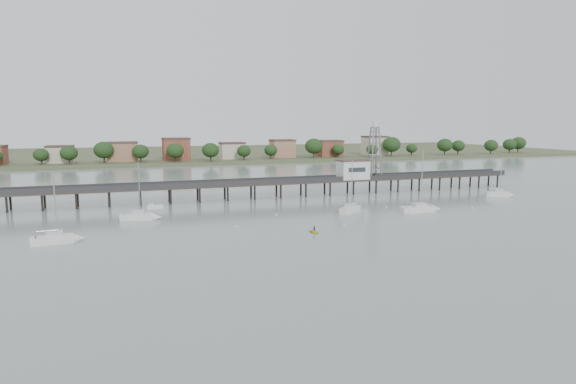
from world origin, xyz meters
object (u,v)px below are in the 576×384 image
object	(u,v)px
white_tender	(154,207)
yellow_dinghy	(314,233)
pier	(266,183)
sailboat_e	(502,194)
sailboat_b	(144,217)
lattice_tower	(374,153)
sailboat_c	(353,209)
sailboat_a	(62,239)
sailboat_d	(425,209)

from	to	relation	value
white_tender	yellow_dinghy	world-z (taller)	white_tender
white_tender	yellow_dinghy	xyz separation A→B (m)	(25.38, -34.19, -0.44)
pier	yellow_dinghy	distance (m)	41.66
sailboat_e	pier	bearing A→B (deg)	-168.69
sailboat_b	yellow_dinghy	distance (m)	35.55
lattice_tower	white_tender	world-z (taller)	lattice_tower
pier	sailboat_c	size ratio (longest dim) A/B	12.52
sailboat_a	sailboat_c	distance (m)	57.93
lattice_tower	sailboat_c	size ratio (longest dim) A/B	1.29
sailboat_c	white_tender	distance (m)	44.85
sailboat_c	pier	bearing A→B (deg)	81.56
sailboat_a	white_tender	xyz separation A→B (m)	(16.10, 27.61, -0.21)
sailboat_c	yellow_dinghy	distance (m)	22.47
yellow_dinghy	sailboat_e	bearing A→B (deg)	6.49
sailboat_e	yellow_dinghy	size ratio (longest dim) A/B	4.71
white_tender	sailboat_e	bearing A→B (deg)	-14.32
sailboat_a	sailboat_e	bearing A→B (deg)	2.59
pier	yellow_dinghy	world-z (taller)	pier
pier	sailboat_d	distance (m)	41.03
sailboat_a	lattice_tower	bearing A→B (deg)	18.13
sailboat_c	yellow_dinghy	bearing A→B (deg)	-169.03
lattice_tower	sailboat_b	bearing A→B (deg)	-162.66
sailboat_b	sailboat_d	world-z (taller)	sailboat_d
sailboat_a	pier	bearing A→B (deg)	31.51
sailboat_c	sailboat_d	size ratio (longest dim) A/B	0.84
sailboat_a	yellow_dinghy	size ratio (longest dim) A/B	5.38
lattice_tower	sailboat_c	xyz separation A→B (m)	(-18.97, -25.26, -10.45)
sailboat_c	yellow_dinghy	world-z (taller)	sailboat_c
pier	sailboat_b	xyz separation A→B (m)	(-31.23, -19.59, -3.15)
lattice_tower	sailboat_d	distance (m)	32.28
sailboat_b	white_tender	distance (m)	12.71
pier	sailboat_b	size ratio (longest dim) A/B	12.25
pier	lattice_tower	xyz separation A→B (m)	(31.50, 0.00, 7.31)
lattice_tower	sailboat_e	bearing A→B (deg)	-32.74
sailboat_b	white_tender	world-z (taller)	sailboat_b
sailboat_b	sailboat_d	xyz separation A→B (m)	(58.74, -10.69, -0.01)
white_tender	yellow_dinghy	size ratio (longest dim) A/B	1.64
sailboat_b	white_tender	xyz separation A→B (m)	(2.71, 12.41, -0.21)
sailboat_b	yellow_dinghy	size ratio (longest dim) A/B	5.30
lattice_tower	sailboat_c	world-z (taller)	lattice_tower
sailboat_a	sailboat_b	xyz separation A→B (m)	(13.38, 15.19, 0.00)
sailboat_c	lattice_tower	bearing A→B (deg)	18.27
sailboat_d	sailboat_c	bearing A→B (deg)	165.07
sailboat_a	sailboat_e	xyz separation A→B (m)	(104.41, 16.59, 0.01)
sailboat_a	sailboat_b	distance (m)	20.25
lattice_tower	sailboat_c	distance (m)	33.28
sailboat_d	yellow_dinghy	xyz separation A→B (m)	(-30.65, -11.09, -0.64)
pier	sailboat_b	world-z (taller)	sailboat_b
pier	yellow_dinghy	xyz separation A→B (m)	(-3.13, -41.37, -3.79)
sailboat_e	sailboat_d	xyz separation A→B (m)	(-32.29, -12.08, -0.02)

